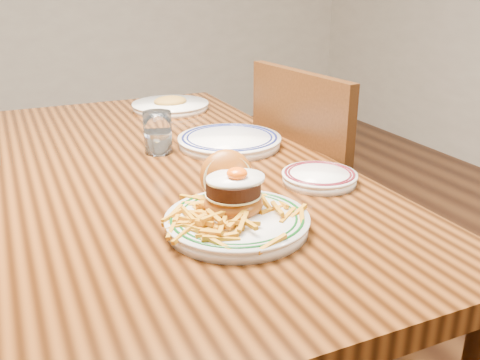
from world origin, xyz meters
name	(u,v)px	position (x,y,z in m)	size (l,w,h in m)	color
table	(165,196)	(0.00, 0.00, 0.66)	(0.85, 1.60, 0.75)	black
chair_right	(327,205)	(0.55, 0.05, 0.51)	(0.49, 0.49, 0.96)	#42240D
main_plate	(235,208)	(0.02, -0.40, 0.79)	(0.28, 0.30, 0.14)	white
side_plate	(319,176)	(0.30, -0.28, 0.77)	(0.18, 0.18, 0.03)	white
rear_plate	(230,140)	(0.22, 0.07, 0.77)	(0.30, 0.30, 0.03)	white
water_glass	(158,135)	(0.02, 0.10, 0.80)	(0.08, 0.08, 0.12)	white
far_plate	(170,105)	(0.20, 0.57, 0.77)	(0.28, 0.28, 0.05)	white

